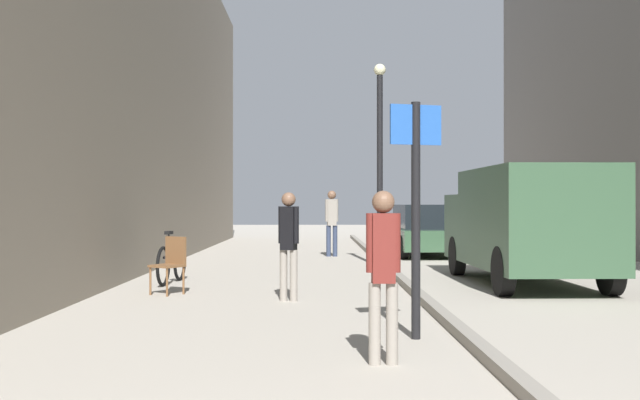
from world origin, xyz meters
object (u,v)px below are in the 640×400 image
(bicycle_leaning, at_px, (172,263))
(parked_car, at_px, (425,231))
(pedestrian_far_crossing, at_px, (383,264))
(lamp_post, at_px, (380,151))
(delivery_van, at_px, (525,222))
(street_sign_post, at_px, (416,198))
(pedestrian_main_foreground, at_px, (289,238))
(pedestrian_mid_block, at_px, (332,218))
(cafe_chair_near_window, at_px, (171,261))

(bicycle_leaning, bearing_deg, parked_car, 59.45)
(pedestrian_far_crossing, bearing_deg, lamp_post, 84.38)
(pedestrian_far_crossing, distance_m, lamp_post, 11.28)
(delivery_van, xyz_separation_m, parked_car, (-0.71, 7.91, -0.44))
(pedestrian_far_crossing, height_order, street_sign_post, street_sign_post)
(delivery_van, distance_m, parked_car, 7.96)
(pedestrian_main_foreground, xyz_separation_m, pedestrian_mid_block, (0.88, 9.96, 0.11))
(bicycle_leaning, xyz_separation_m, cafe_chair_near_window, (0.30, -1.71, 0.17))
(pedestrian_mid_block, distance_m, delivery_van, 8.27)
(delivery_van, bearing_deg, bicycle_leaning, 177.01)
(pedestrian_mid_block, bearing_deg, parked_car, 1.13)
(pedestrian_main_foreground, relative_size, bicycle_leaning, 0.94)
(pedestrian_mid_block, relative_size, cafe_chair_near_window, 1.96)
(parked_car, distance_m, lamp_post, 4.69)
(pedestrian_far_crossing, xyz_separation_m, delivery_van, (3.23, 7.10, 0.22))
(pedestrian_main_foreground, distance_m, pedestrian_far_crossing, 4.80)
(parked_car, bearing_deg, pedestrian_mid_block, -174.03)
(street_sign_post, bearing_deg, cafe_chair_near_window, -67.04)
(pedestrian_main_foreground, relative_size, lamp_post, 0.35)
(pedestrian_main_foreground, bearing_deg, cafe_chair_near_window, 174.88)
(pedestrian_mid_block, bearing_deg, delivery_van, -72.53)
(pedestrian_main_foreground, xyz_separation_m, bicycle_leaning, (-2.26, 2.62, -0.57))
(delivery_van, xyz_separation_m, cafe_chair_near_window, (-6.21, -1.49, -0.60))
(bicycle_leaning, bearing_deg, pedestrian_far_crossing, -59.35)
(parked_car, distance_m, cafe_chair_near_window, 10.90)
(delivery_van, xyz_separation_m, bicycle_leaning, (-6.51, 0.21, -0.77))
(pedestrian_main_foreground, xyz_separation_m, street_sign_post, (1.51, -3.33, 0.59))
(pedestrian_mid_block, relative_size, lamp_post, 0.39)
(pedestrian_mid_block, height_order, lamp_post, lamp_post)
(pedestrian_far_crossing, bearing_deg, pedestrian_mid_block, 89.59)
(pedestrian_far_crossing, distance_m, street_sign_post, 1.57)
(cafe_chair_near_window, bearing_deg, bicycle_leaning, -45.78)
(street_sign_post, relative_size, bicycle_leaning, 1.47)
(pedestrian_mid_block, height_order, pedestrian_far_crossing, pedestrian_mid_block)
(lamp_post, bearing_deg, pedestrian_mid_block, 106.46)
(street_sign_post, distance_m, bicycle_leaning, 7.14)
(pedestrian_far_crossing, height_order, cafe_chair_near_window, pedestrian_far_crossing)
(pedestrian_mid_block, xyz_separation_m, parked_car, (2.67, 0.36, -0.35))
(pedestrian_far_crossing, relative_size, cafe_chair_near_window, 1.71)
(parked_car, relative_size, street_sign_post, 1.64)
(pedestrian_main_foreground, height_order, pedestrian_mid_block, pedestrian_mid_block)
(delivery_van, relative_size, bicycle_leaning, 2.99)
(delivery_van, bearing_deg, pedestrian_main_foreground, -151.60)
(pedestrian_main_foreground, distance_m, delivery_van, 4.89)
(pedestrian_mid_block, xyz_separation_m, lamp_post, (1.05, -3.55, 1.66))
(pedestrian_main_foreground, height_order, bicycle_leaning, pedestrian_main_foreground)
(street_sign_post, bearing_deg, pedestrian_mid_block, -103.56)
(pedestrian_main_foreground, distance_m, bicycle_leaning, 3.51)
(street_sign_post, bearing_deg, bicycle_leaning, -73.97)
(cafe_chair_near_window, bearing_deg, street_sign_post, 163.52)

